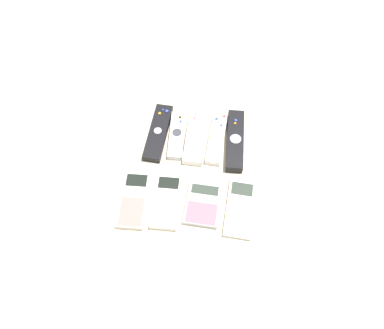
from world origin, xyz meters
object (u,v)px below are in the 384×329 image
at_px(remote_1, 177,135).
at_px(remote_2, 197,137).
at_px(calculator_3, 240,209).
at_px(remote_3, 217,137).
at_px(remote_4, 235,140).
at_px(remote_0, 158,132).
at_px(calculator_1, 166,202).
at_px(calculator_2, 203,205).
at_px(calculator_0, 134,200).

height_order(remote_1, remote_2, remote_2).
xyz_separation_m(remote_1, calculator_3, (0.19, -0.21, -0.00)).
distance_m(remote_3, remote_4, 0.05).
bearing_deg(remote_3, remote_4, -4.83).
height_order(remote_0, calculator_1, remote_0).
bearing_deg(remote_4, remote_0, 177.15).
relative_size(remote_0, remote_4, 0.97).
xyz_separation_m(remote_3, calculator_2, (-0.02, -0.21, -0.00)).
relative_size(remote_2, calculator_0, 1.10).
height_order(remote_2, calculator_0, remote_2).
height_order(remote_3, calculator_3, remote_3).
distance_m(remote_1, calculator_2, 0.23).
relative_size(remote_1, calculator_1, 1.06).
xyz_separation_m(remote_1, remote_2, (0.06, -0.00, 0.00)).
relative_size(remote_3, calculator_2, 1.51).
xyz_separation_m(remote_3, calculator_3, (0.08, -0.21, -0.00)).
bearing_deg(remote_1, calculator_0, -114.29).
bearing_deg(calculator_3, calculator_0, -175.22).
relative_size(remote_3, calculator_3, 1.11).
height_order(remote_0, calculator_0, remote_0).
distance_m(remote_4, calculator_2, 0.22).
bearing_deg(remote_4, calculator_1, -129.92).
height_order(remote_1, remote_4, remote_4).
bearing_deg(calculator_0, calculator_1, 0.32).
bearing_deg(calculator_0, remote_0, 80.17).
height_order(remote_4, calculator_1, remote_4).
distance_m(remote_3, calculator_0, 0.29).
bearing_deg(remote_2, calculator_1, -104.31).
height_order(remote_2, remote_3, remote_2).
distance_m(remote_0, calculator_3, 0.32).
relative_size(remote_3, remote_4, 0.91).
height_order(calculator_1, calculator_2, calculator_1).
relative_size(calculator_0, calculator_1, 1.06).
xyz_separation_m(remote_1, calculator_0, (-0.08, -0.21, -0.00)).
bearing_deg(calculator_2, calculator_3, 2.80).
distance_m(calculator_0, calculator_1, 0.08).
bearing_deg(calculator_2, remote_2, 102.90).
relative_size(calculator_0, calculator_3, 0.99).
xyz_separation_m(remote_4, calculator_2, (-0.07, -0.20, -0.01)).
relative_size(remote_0, calculator_0, 1.20).
xyz_separation_m(remote_0, remote_4, (0.22, -0.00, 0.00)).
height_order(remote_0, calculator_2, remote_0).
bearing_deg(remote_0, calculator_2, -51.39).
bearing_deg(calculator_1, remote_2, 73.95).
xyz_separation_m(remote_2, calculator_1, (-0.05, -0.21, -0.00)).
bearing_deg(calculator_1, calculator_0, -178.45).
relative_size(remote_0, calculator_2, 1.61).
relative_size(calculator_0, calculator_2, 1.35).
xyz_separation_m(remote_3, calculator_1, (-0.11, -0.21, -0.00)).
relative_size(remote_0, calculator_3, 1.18).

